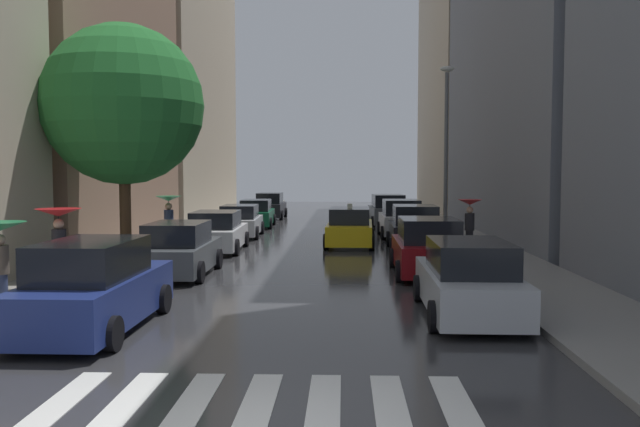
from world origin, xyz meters
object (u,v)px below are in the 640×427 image
(parked_car_right_fifth, at_px, (388,211))
(taxi_midroad, at_px, (350,228))
(parked_car_right_nearest, at_px, (468,281))
(lamp_post_right, at_px, (446,142))
(parked_car_left_fourth, at_px, (240,222))
(pedestrian_foreground, at_px, (0,244))
(parked_car_right_fourth, at_px, (401,220))
(parked_car_left_nearest, at_px, (94,288))
(pedestrian_near_tree, at_px, (169,211))
(parked_car_right_third, at_px, (415,230))
(parked_car_right_second, at_px, (428,249))
(parked_car_left_sixth, at_px, (270,207))
(parked_car_left_second, at_px, (179,251))
(street_tree_left, at_px, (123,105))
(parked_car_left_fifth, at_px, (256,214))
(pedestrian_by_kerb, at_px, (59,228))
(parked_car_left_third, at_px, (217,232))
(pedestrian_far_side, at_px, (470,215))

(parked_car_right_fifth, bearing_deg, taxi_midroad, 164.80)
(parked_car_right_nearest, xyz_separation_m, lamp_post_right, (1.67, 14.04, 3.66))
(parked_car_left_fourth, distance_m, pedestrian_foreground, 17.52)
(parked_car_right_nearest, xyz_separation_m, parked_car_right_fourth, (0.04, 17.18, 0.05))
(parked_car_right_fourth, bearing_deg, taxi_midroad, 146.07)
(parked_car_left_fourth, xyz_separation_m, parked_car_right_fourth, (7.77, 0.26, 0.11))
(parked_car_left_nearest, distance_m, lamp_post_right, 18.51)
(parked_car_right_fourth, bearing_deg, pedestrian_near_tree, 124.06)
(parked_car_right_third, distance_m, taxi_midroad, 2.99)
(pedestrian_foreground, bearing_deg, parked_car_right_second, 99.94)
(parked_car_left_sixth, distance_m, lamp_post_right, 18.13)
(parked_car_left_second, bearing_deg, pedestrian_foreground, 155.94)
(pedestrian_foreground, relative_size, street_tree_left, 0.25)
(lamp_post_right, bearing_deg, parked_car_right_nearest, -96.78)
(parked_car_left_second, relative_size, taxi_midroad, 0.94)
(parked_car_left_fifth, xyz_separation_m, pedestrian_by_kerb, (-2.35, -20.25, 0.97))
(parked_car_right_second, bearing_deg, parked_car_right_fourth, -0.38)
(parked_car_left_sixth, xyz_separation_m, street_tree_left, (-2.08, -22.72, 4.47))
(parked_car_left_third, bearing_deg, parked_car_right_fifth, -33.04)
(parked_car_left_fifth, xyz_separation_m, lamp_post_right, (9.36, -8.42, 3.70))
(pedestrian_near_tree, xyz_separation_m, pedestrian_far_side, (11.45, -0.36, -0.11))
(parked_car_left_fourth, bearing_deg, parked_car_right_third, -124.97)
(parked_car_left_sixth, bearing_deg, parked_car_left_second, -179.97)
(parked_car_left_second, distance_m, pedestrian_by_kerb, 3.96)
(parked_car_left_second, height_order, parked_car_right_second, parked_car_right_second)
(parked_car_right_fifth, distance_m, street_tree_left, 20.27)
(parked_car_left_fourth, xyz_separation_m, parked_car_left_sixth, (0.06, 12.23, 0.08))
(parked_car_right_third, height_order, pedestrian_far_side, pedestrian_far_side)
(parked_car_left_fourth, distance_m, parked_car_right_nearest, 18.60)
(parked_car_left_nearest, height_order, parked_car_left_second, parked_car_left_nearest)
(parked_car_left_nearest, bearing_deg, parked_car_right_third, -29.82)
(parked_car_left_fourth, height_order, lamp_post_right, lamp_post_right)
(parked_car_left_fourth, height_order, parked_car_left_fifth, parked_car_left_fifth)
(parked_car_left_sixth, relative_size, parked_car_right_nearest, 0.94)
(parked_car_right_nearest, height_order, parked_car_right_fifth, parked_car_right_fifth)
(parked_car_right_third, bearing_deg, parked_car_right_fifth, 2.36)
(parked_car_left_sixth, xyz_separation_m, pedestrian_near_tree, (-1.81, -18.58, 0.83))
(parked_car_right_nearest, distance_m, parked_car_right_fourth, 17.18)
(parked_car_right_nearest, relative_size, parked_car_right_fifth, 1.07)
(pedestrian_far_side, bearing_deg, parked_car_right_third, -1.69)
(taxi_midroad, xyz_separation_m, street_tree_left, (-7.29, -6.94, 4.51))
(parked_car_left_fourth, distance_m, lamp_post_right, 10.51)
(parked_car_left_sixth, xyz_separation_m, parked_car_right_fifth, (7.51, -5.43, 0.04))
(parked_car_right_nearest, bearing_deg, pedestrian_by_kerb, 78.36)
(parked_car_right_fifth, bearing_deg, parked_car_right_fourth, 179.03)
(parked_car_left_sixth, bearing_deg, parked_car_right_third, -155.64)
(parked_car_left_fifth, distance_m, parked_car_right_fifth, 7.64)
(street_tree_left, bearing_deg, pedestrian_by_kerb, -94.12)
(parked_car_left_fourth, height_order, parked_car_right_fourth, parked_car_right_fourth)
(parked_car_left_fourth, xyz_separation_m, parked_car_left_fifth, (0.04, 5.54, 0.01))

